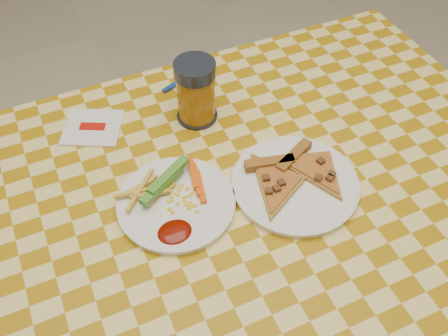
{
  "coord_description": "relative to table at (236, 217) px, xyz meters",
  "views": [
    {
      "loc": [
        -0.27,
        -0.53,
        1.53
      ],
      "look_at": [
        -0.0,
        0.06,
        0.78
      ],
      "focal_mm": 40.0,
      "sensor_mm": 36.0,
      "label": 1
    }
  ],
  "objects": [
    {
      "name": "plate_right",
      "position": [
        0.11,
        -0.03,
        0.08
      ],
      "size": [
        0.27,
        0.27,
        0.01
      ],
      "primitive_type": "cylinder",
      "rotation": [
        0.0,
        0.0,
        -0.09
      ],
      "color": "white",
      "rests_on": "table"
    },
    {
      "name": "pizza_slices",
      "position": [
        0.12,
        -0.01,
        0.09
      ],
      "size": [
        0.27,
        0.23,
        0.02
      ],
      "color": "#B28036",
      "rests_on": "plate_right"
    },
    {
      "name": "table",
      "position": [
        0.0,
        0.0,
        0.0
      ],
      "size": [
        1.28,
        0.88,
        0.76
      ],
      "color": "silver",
      "rests_on": "ground"
    },
    {
      "name": "fries_veggies",
      "position": [
        -0.12,
        0.04,
        0.1
      ],
      "size": [
        0.19,
        0.18,
        0.04
      ],
      "color": "#E4C148",
      "rests_on": "plate_left"
    },
    {
      "name": "drink_glass",
      "position": [
        0.01,
        0.24,
        0.15
      ],
      "size": [
        0.09,
        0.09,
        0.15
      ],
      "color": "black",
      "rests_on": "table"
    },
    {
      "name": "plate_left",
      "position": [
        -0.12,
        0.02,
        0.08
      ],
      "size": [
        0.28,
        0.28,
        0.01
      ],
      "primitive_type": "cylinder",
      "rotation": [
        0.0,
        0.0,
        -0.33
      ],
      "color": "white",
      "rests_on": "table"
    },
    {
      "name": "napkin",
      "position": [
        -0.21,
        0.3,
        0.08
      ],
      "size": [
        0.16,
        0.15,
        0.01
      ],
      "rotation": [
        0.0,
        0.0,
        -0.46
      ],
      "color": "white",
      "rests_on": "table"
    },
    {
      "name": "fork",
      "position": [
        0.04,
        0.37,
        0.08
      ],
      "size": [
        0.13,
        0.06,
        0.01
      ],
      "rotation": [
        0.0,
        0.0,
        0.37
      ],
      "color": "navy",
      "rests_on": "table"
    }
  ]
}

